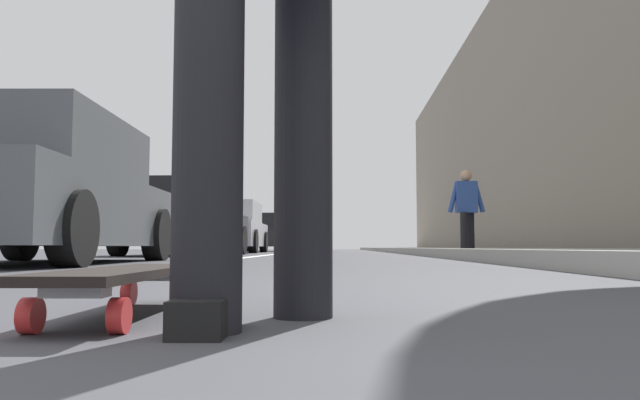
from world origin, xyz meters
name	(u,v)px	position (x,y,z in m)	size (l,w,h in m)	color
ground_plane	(318,257)	(10.00, 0.00, 0.00)	(80.00, 80.00, 0.00)	#38383D
lane_stripe_white	(294,252)	(20.00, 1.11, 0.00)	(52.00, 0.16, 0.01)	silver
sidewalk_curb	(444,250)	(18.00, -3.48, 0.07)	(52.00, 3.20, 0.14)	#9E9B93
building_facade	(501,130)	(22.00, -6.27, 4.40)	(40.00, 1.20, 8.81)	gray
skateboard	(126,277)	(0.91, 0.15, 0.09)	(0.84, 0.22, 0.11)	red
parked_car_near	(41,194)	(5.68, 2.69, 0.71)	(4.25, 2.00, 1.48)	#4C5156
parked_car_mid	(185,220)	(12.04, 2.77, 0.72)	(4.38, 2.06, 1.49)	black
parked_car_far	(232,228)	(17.81, 2.82, 0.72)	(4.39, 1.89, 1.49)	#B7B7BC
parked_car_end	(264,233)	(24.57, 2.67, 0.72)	(4.18, 2.02, 1.49)	black
traffic_light	(292,178)	(23.99, 1.51, 2.92)	(0.33, 0.28, 4.22)	#2D2D2D
pedestrian_distant	(467,206)	(11.77, -2.88, 0.97)	(0.47, 0.74, 1.69)	black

